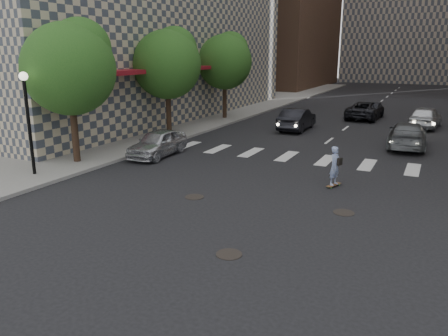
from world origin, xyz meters
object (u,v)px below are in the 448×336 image
at_px(tree_c, 226,59).
at_px(silver_sedan, 158,143).
at_px(lamppost, 27,109).
at_px(tree_b, 169,61).
at_px(traffic_car_b, 407,135).
at_px(tree_a, 72,65).
at_px(skateboarder, 335,166).
at_px(traffic_car_e, 371,110).
at_px(traffic_car_d, 425,117).
at_px(traffic_car_a, 297,119).
at_px(traffic_car_c, 365,110).

distance_m(tree_c, silver_sedan, 13.83).
xyz_separation_m(lamppost, tree_b, (0.05, 10.64, 1.71)).
xyz_separation_m(tree_b, traffic_car_b, (13.79, 2.86, -3.93)).
distance_m(tree_a, tree_c, 16.00).
distance_m(skateboarder, traffic_car_e, 20.29).
bearing_deg(traffic_car_b, traffic_car_d, -97.37).
bearing_deg(traffic_car_a, traffic_car_b, 157.63).
height_order(silver_sedan, traffic_car_b, traffic_car_b).
bearing_deg(traffic_car_c, tree_b, 55.31).
bearing_deg(silver_sedan, traffic_car_d, 49.67).
height_order(tree_b, skateboarder, tree_b).
bearing_deg(traffic_car_c, tree_c, 29.47).
xyz_separation_m(tree_a, traffic_car_c, (9.93, 21.02, -3.95)).
bearing_deg(tree_a, traffic_car_d, 52.04).
xyz_separation_m(silver_sedan, traffic_car_b, (11.34, 7.88, 0.03)).
bearing_deg(traffic_car_b, silver_sedan, 32.08).
bearing_deg(tree_a, traffic_car_c, 64.72).
bearing_deg(skateboarder, traffic_car_b, 97.61).
distance_m(skateboarder, traffic_car_a, 13.12).
relative_size(traffic_car_a, traffic_car_d, 0.99).
relative_size(skateboarder, traffic_car_a, 0.36).
bearing_deg(tree_a, traffic_car_e, 64.86).
xyz_separation_m(silver_sedan, traffic_car_a, (4.10, 10.72, 0.06)).
bearing_deg(tree_c, traffic_car_d, 9.73).
relative_size(silver_sedan, traffic_car_d, 0.89).
xyz_separation_m(tree_b, traffic_car_a, (6.55, 5.70, -3.91)).
height_order(tree_b, silver_sedan, tree_b).
distance_m(tree_b, traffic_car_e, 17.74).
distance_m(lamppost, traffic_car_b, 19.46).
height_order(lamppost, traffic_car_d, lamppost).
distance_m(skateboarder, silver_sedan, 9.43).
xyz_separation_m(tree_c, skateboarder, (11.79, -14.33, -3.79)).
distance_m(silver_sedan, traffic_car_b, 13.81).
xyz_separation_m(traffic_car_b, traffic_car_c, (-3.87, 10.16, -0.01)).
relative_size(traffic_car_d, traffic_car_e, 1.15).
relative_size(skateboarder, traffic_car_c, 0.32).
relative_size(tree_a, silver_sedan, 1.65).
distance_m(traffic_car_b, traffic_car_e, 11.58).
bearing_deg(silver_sedan, traffic_car_b, 32.14).
distance_m(traffic_car_a, traffic_car_c, 8.07).
height_order(traffic_car_a, traffic_car_c, traffic_car_a).
distance_m(tree_c, traffic_car_c, 11.81).
height_order(tree_c, traffic_car_e, tree_c).
bearing_deg(traffic_car_b, traffic_car_a, -24.09).
xyz_separation_m(tree_c, traffic_car_d, (14.41, 2.47, -3.88)).
height_order(lamppost, tree_b, tree_b).
bearing_deg(lamppost, tree_b, 89.75).
relative_size(tree_c, traffic_car_c, 1.31).
relative_size(tree_a, traffic_car_b, 1.34).
xyz_separation_m(traffic_car_a, traffic_car_d, (7.86, 4.77, 0.03)).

